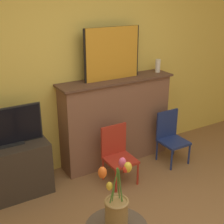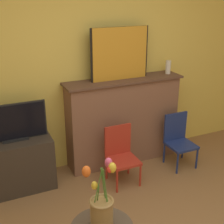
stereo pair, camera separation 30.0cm
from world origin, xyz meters
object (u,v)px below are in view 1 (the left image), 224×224
chair_red (117,152)px  chair_blue (171,135)px  vase_tulips (116,208)px  tv_monitor (8,127)px  painting (112,54)px

chair_red → chair_blue: 0.83m
chair_red → vase_tulips: bearing=-121.8°
chair_red → vase_tulips: (-0.71, -1.15, 0.29)m
tv_monitor → vase_tulips: bearing=-75.5°
tv_monitor → chair_red: (1.10, -0.35, -0.43)m
painting → vase_tulips: painting is taller
vase_tulips → tv_monitor: bearing=104.5°
tv_monitor → chair_blue: 2.00m
vase_tulips → chair_red: bearing=58.2°
chair_red → tv_monitor: bearing=162.4°
chair_red → vase_tulips: 1.38m
painting → tv_monitor: (-1.28, -0.08, -0.62)m
chair_red → vase_tulips: vase_tulips is taller
chair_red → chair_blue: same height
chair_red → chair_blue: size_ratio=1.00×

